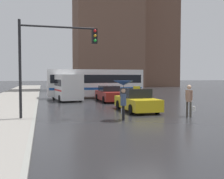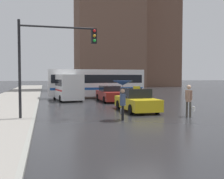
% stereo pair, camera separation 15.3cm
% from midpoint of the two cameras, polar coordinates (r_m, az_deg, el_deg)
% --- Properties ---
extents(ground_plane, '(300.00, 300.00, 0.00)m').
position_cam_midpoint_polar(ground_plane, '(11.38, 6.26, -8.73)').
color(ground_plane, '#262628').
extents(taxi, '(1.91, 4.50, 1.65)m').
position_cam_midpoint_polar(taxi, '(17.54, 5.55, -2.45)').
color(taxi, gold).
rests_on(taxi, ground_plane).
extents(sedan_red, '(1.91, 4.66, 1.44)m').
position_cam_midpoint_polar(sedan_red, '(24.27, -0.28, -1.02)').
color(sedan_red, maroon).
rests_on(sedan_red, ground_plane).
extents(ambulance_van, '(2.65, 5.38, 2.47)m').
position_cam_midpoint_polar(ambulance_van, '(25.70, -9.56, 0.72)').
color(ambulance_van, silver).
rests_on(ambulance_van, ground_plane).
extents(city_bus, '(10.01, 2.69, 3.04)m').
position_cam_midpoint_polar(city_bus, '(28.13, -3.33, 1.58)').
color(city_bus, silver).
rests_on(city_bus, ground_plane).
extents(pedestrian_with_umbrella, '(1.05, 1.05, 2.06)m').
position_cam_midpoint_polar(pedestrian_with_umbrella, '(13.66, 2.66, 0.25)').
color(pedestrian_with_umbrella, black).
rests_on(pedestrian_with_umbrella, ground_plane).
extents(pedestrian_man, '(0.46, 0.53, 1.81)m').
position_cam_midpoint_polar(pedestrian_man, '(15.54, 16.67, -1.84)').
color(pedestrian_man, '#4C473D').
rests_on(pedestrian_man, ground_plane).
extents(traffic_light, '(4.10, 0.38, 5.20)m').
position_cam_midpoint_polar(traffic_light, '(14.30, -12.37, 8.32)').
color(traffic_light, black).
rests_on(traffic_light, ground_plane).
extents(building_tower_near, '(11.53, 8.36, 31.46)m').
position_cam_midpoint_polar(building_tower_near, '(49.57, -0.70, 18.51)').
color(building_tower_near, brown).
rests_on(building_tower_near, ground_plane).
extents(building_tower_far, '(11.97, 8.28, 27.54)m').
position_cam_midpoint_polar(building_tower_far, '(64.23, 8.52, 13.03)').
color(building_tower_far, brown).
rests_on(building_tower_far, ground_plane).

